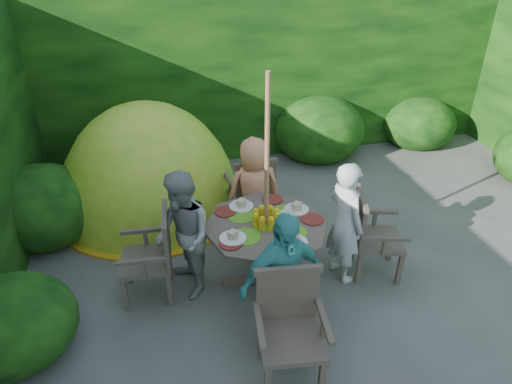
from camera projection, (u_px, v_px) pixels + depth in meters
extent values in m
plane|color=#4D4944|center=(382.00, 300.00, 4.52)|extent=(60.00, 60.00, 0.00)
cube|color=black|center=(273.00, 70.00, 7.25)|extent=(9.00, 1.00, 2.50)
cylinder|color=#44382D|center=(266.00, 255.00, 4.60)|extent=(0.12, 0.12, 0.68)
cube|color=#44382D|center=(265.00, 279.00, 4.75)|extent=(0.90, 0.19, 0.06)
cube|color=#44382D|center=(265.00, 279.00, 4.75)|extent=(0.19, 0.90, 0.06)
cylinder|color=#44382D|center=(266.00, 226.00, 4.42)|extent=(1.35, 1.35, 0.04)
cylinder|color=#549D1A|center=(246.00, 236.00, 4.22)|extent=(0.28, 0.28, 0.00)
cylinder|color=#549D1A|center=(292.00, 232.00, 4.28)|extent=(0.28, 0.28, 0.00)
cylinder|color=#549D1A|center=(241.00, 216.00, 4.53)|extent=(0.28, 0.28, 0.00)
cylinder|color=#549D1A|center=(285.00, 212.00, 4.59)|extent=(0.28, 0.28, 0.00)
cylinder|color=#549D1A|center=(266.00, 224.00, 4.41)|extent=(0.28, 0.28, 0.00)
cylinder|color=white|center=(296.00, 209.00, 4.62)|extent=(0.25, 0.25, 0.01)
cylinder|color=white|center=(241.00, 206.00, 4.67)|extent=(0.25, 0.25, 0.01)
cylinder|color=white|center=(233.00, 238.00, 4.19)|extent=(0.25, 0.25, 0.01)
cylinder|color=white|center=(294.00, 242.00, 4.13)|extent=(0.25, 0.25, 0.01)
cylinder|color=red|center=(312.00, 219.00, 4.46)|extent=(0.22, 0.22, 0.01)
cylinder|color=red|center=(272.00, 199.00, 4.79)|extent=(0.22, 0.22, 0.01)
cylinder|color=red|center=(225.00, 211.00, 4.59)|extent=(0.22, 0.22, 0.01)
cylinder|color=red|center=(231.00, 243.00, 4.12)|extent=(0.22, 0.22, 0.01)
cylinder|color=red|center=(290.00, 249.00, 4.05)|extent=(0.22, 0.22, 0.01)
cylinder|color=#579639|center=(287.00, 216.00, 4.46)|extent=(0.18, 0.18, 0.06)
cylinder|color=olive|center=(267.00, 190.00, 4.22)|extent=(0.05, 0.05, 2.20)
cube|color=#44382D|center=(378.00, 240.00, 4.72)|extent=(0.58, 0.60, 0.05)
cube|color=#44382D|center=(400.00, 268.00, 4.64)|extent=(0.06, 0.06, 0.39)
cube|color=#44382D|center=(391.00, 244.00, 4.99)|extent=(0.06, 0.06, 0.39)
cube|color=#44382D|center=(359.00, 268.00, 4.64)|extent=(0.06, 0.06, 0.39)
cube|color=#44382D|center=(353.00, 244.00, 5.00)|extent=(0.06, 0.06, 0.39)
cube|color=#44382D|center=(359.00, 219.00, 4.59)|extent=(0.17, 0.48, 0.47)
cube|color=#44382D|center=(386.00, 239.00, 4.41)|extent=(0.46, 0.17, 0.04)
cube|color=#44382D|center=(376.00, 212.00, 4.83)|extent=(0.46, 0.17, 0.04)
cube|color=#44382D|center=(146.00, 261.00, 4.41)|extent=(0.51, 0.53, 0.05)
cube|color=#44382D|center=(128.00, 266.00, 4.66)|extent=(0.05, 0.05, 0.40)
cube|color=#44382D|center=(125.00, 294.00, 4.31)|extent=(0.05, 0.05, 0.40)
cube|color=#44382D|center=(169.00, 262.00, 4.72)|extent=(0.05, 0.05, 0.40)
cube|color=#44382D|center=(169.00, 289.00, 4.37)|extent=(0.05, 0.05, 0.40)
cube|color=#44382D|center=(167.00, 237.00, 4.32)|extent=(0.08, 0.49, 0.47)
cube|color=#44382D|center=(144.00, 230.00, 4.53)|extent=(0.47, 0.09, 0.04)
cube|color=#44382D|center=(142.00, 261.00, 4.11)|extent=(0.47, 0.09, 0.04)
cube|color=#44382D|center=(250.00, 192.00, 5.58)|extent=(0.53, 0.51, 0.05)
cube|color=#44382D|center=(260.00, 196.00, 5.91)|extent=(0.05, 0.05, 0.39)
cube|color=#44382D|center=(229.00, 201.00, 5.79)|extent=(0.05, 0.05, 0.39)
cube|color=#44382D|center=(271.00, 212.00, 5.57)|extent=(0.05, 0.05, 0.39)
cube|color=#44382D|center=(239.00, 218.00, 5.45)|extent=(0.05, 0.05, 0.39)
cube|color=#44382D|center=(256.00, 182.00, 5.27)|extent=(0.49, 0.08, 0.47)
cube|color=#44382D|center=(268.00, 175.00, 5.55)|extent=(0.09, 0.47, 0.04)
cube|color=#44382D|center=(230.00, 182.00, 5.41)|extent=(0.09, 0.47, 0.04)
cube|color=#44382D|center=(291.00, 340.00, 3.55)|extent=(0.56, 0.54, 0.05)
cube|color=#44382D|center=(268.00, 384.00, 3.45)|extent=(0.05, 0.05, 0.40)
cube|color=#44382D|center=(322.00, 379.00, 3.49)|extent=(0.05, 0.05, 0.40)
cube|color=#44382D|center=(261.00, 341.00, 3.81)|extent=(0.05, 0.05, 0.40)
cube|color=#44382D|center=(310.00, 336.00, 3.85)|extent=(0.05, 0.05, 0.40)
cube|color=#44382D|center=(287.00, 295.00, 3.62)|extent=(0.50, 0.11, 0.48)
cube|color=#44382D|center=(259.00, 325.00, 3.43)|extent=(0.11, 0.48, 0.04)
cube|color=#44382D|center=(324.00, 320.00, 3.48)|extent=(0.11, 0.48, 0.04)
imported|color=silver|center=(345.00, 222.00, 4.54)|extent=(0.42, 0.54, 1.31)
imported|color=gray|center=(183.00, 236.00, 4.33)|extent=(0.62, 0.73, 1.31)
imported|color=#FB9967|center=(254.00, 191.00, 5.14)|extent=(0.62, 0.40, 1.26)
imported|color=#49ABA5|center=(282.00, 283.00, 3.75)|extent=(0.83, 0.49, 1.33)
ellipsoid|color=#94BF24|center=(153.00, 205.00, 6.09)|extent=(2.34, 2.34, 2.79)
ellipsoid|color=black|center=(158.00, 238.00, 5.43)|extent=(0.79, 0.43, 0.96)
cylinder|color=gold|center=(152.00, 204.00, 6.08)|extent=(2.44, 2.44, 0.03)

